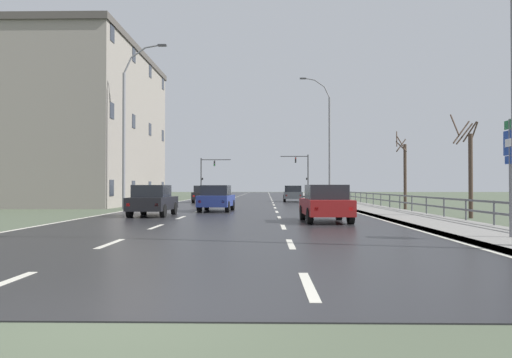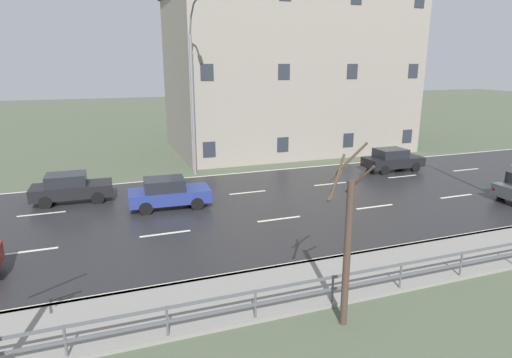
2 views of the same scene
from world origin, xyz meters
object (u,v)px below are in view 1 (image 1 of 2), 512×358
traffic_signal_right (303,170)px  traffic_signal_left (206,171)px  highway_sign (510,163)px  street_lamp_foreground (507,35)px  street_lamp_left_bank (127,129)px  brick_building (73,127)px  car_far_left (204,194)px  car_mid_centre (216,198)px  street_lamp_midground (328,142)px  car_distant (293,194)px  car_near_left (325,203)px  car_near_right (153,200)px

traffic_signal_right → traffic_signal_left: size_ratio=1.08×
traffic_signal_left → highway_sign: bearing=-75.6°
street_lamp_foreground → street_lamp_left_bank: bearing=125.7°
traffic_signal_right → brick_building: brick_building is taller
street_lamp_foreground → brick_building: (-22.15, 30.38, 1.45)m
street_lamp_left_bank → car_far_left: bearing=75.3°
highway_sign → car_mid_centre: bearing=121.1°
street_lamp_foreground → car_mid_centre: street_lamp_foreground is taller
brick_building → car_far_left: bearing=17.4°
street_lamp_foreground → street_lamp_midground: (0.00, 34.42, 0.57)m
traffic_signal_left → car_mid_centre: size_ratio=1.36×
traffic_signal_left → car_far_left: (3.14, -28.35, -2.93)m
car_mid_centre → car_distant: same height
traffic_signal_left → car_distant: 28.09m
car_near_left → car_near_right: bearing=151.7°
car_far_left → car_mid_centre: bearing=-80.3°
car_mid_centre → highway_sign: bearing=-56.1°
street_lamp_midground → car_mid_centre: 19.26m
car_mid_centre → car_near_left: size_ratio=1.00×
traffic_signal_right → street_lamp_left_bank: bearing=-109.6°
highway_sign → car_near_right: (-12.38, 11.22, -1.35)m
street_lamp_foreground → highway_sign: (0.97, 1.92, -2.93)m
highway_sign → traffic_signal_left: traffic_signal_left is taller
street_lamp_foreground → street_lamp_left_bank: size_ratio=0.96×
highway_sign → car_distant: bearing=96.7°
highway_sign → car_mid_centre: (-9.64, 16.00, -1.35)m
car_near_left → highway_sign: bearing=-61.8°
street_lamp_midground → highway_sign: street_lamp_midground is taller
car_mid_centre → car_near_left: bearing=-55.5°
street_lamp_left_bank → car_near_right: 9.39m
traffic_signal_right → car_far_left: bearing=-111.9°
street_lamp_left_bank → street_lamp_foreground: bearing=-54.3°
car_mid_centre → car_far_left: (-2.71, 15.84, 0.00)m
highway_sign → car_near_left: 8.43m
street_lamp_left_bank → car_near_left: bearing=-44.9°
street_lamp_left_bank → highway_sign: size_ratio=3.24×
car_distant → traffic_signal_right: bearing=85.0°
street_lamp_left_bank → highway_sign: 24.70m
car_far_left → brick_building: size_ratio=0.21×
car_mid_centre → car_distant: 19.51m
street_lamp_foreground → highway_sign: bearing=63.1°
car_near_left → car_mid_centre: bearing=119.6°
car_far_left → brick_building: brick_building is taller
traffic_signal_right → brick_building: (-21.95, -31.23, 2.56)m
car_near_right → car_distant: size_ratio=1.00×
car_mid_centre → street_lamp_left_bank: bearing=158.9°
car_near_left → street_lamp_left_bank: bearing=133.0°
car_near_right → car_mid_centre: 5.51m
street_lamp_midground → highway_sign: size_ratio=3.46×
highway_sign → car_near_left: size_ratio=0.81×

